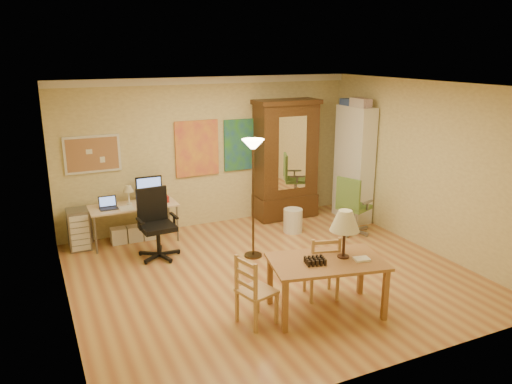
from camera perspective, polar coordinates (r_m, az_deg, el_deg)
name	(u,v)px	position (r m, az deg, el deg)	size (l,w,h in m)	color
floor	(271,274)	(7.38, 1.67, -9.34)	(5.50, 5.50, 0.00)	#A8653B
crown_molding	(209,80)	(8.95, -5.44, 12.60)	(5.50, 0.08, 0.12)	white
corkboard	(92,154)	(8.64, -18.19, 4.13)	(0.90, 0.04, 0.62)	tan
art_panel_left	(197,148)	(9.03, -6.76, 4.97)	(0.80, 0.04, 1.00)	yellow
art_panel_right	(243,145)	(9.34, -1.49, 5.44)	(0.75, 0.04, 0.95)	#22588A
dining_table	(333,249)	(6.16, 8.84, -6.48)	(1.52, 1.10, 1.29)	brown
ladder_chair_back	(322,268)	(6.63, 7.54, -8.64)	(0.49, 0.47, 0.87)	tan
ladder_chair_left	(255,292)	(5.98, -0.14, -11.40)	(0.47, 0.49, 0.86)	tan
torchiere_lamp	(253,164)	(7.50, -0.34, 3.25)	(0.34, 0.34, 1.87)	#3A2917
computer_desk	(135,219)	(8.69, -13.63, -2.99)	(1.43, 0.63, 1.08)	beige
office_chair_black	(158,239)	(8.00, -11.18, -5.32)	(0.67, 0.67, 1.09)	black
office_chair_green	(352,218)	(9.01, 10.95, -2.96)	(0.64, 0.64, 1.04)	slate
drawer_cart	(79,229)	(8.64, -19.60, -4.04)	(0.33, 0.40, 0.67)	slate
armoire	(285,167)	(9.57, 3.38, 2.84)	(1.23, 0.59, 2.27)	#341C0E
bookshelf	(354,164)	(9.60, 11.12, 3.14)	(0.32, 0.86, 2.16)	white
wastebin	(293,220)	(8.95, 4.24, -3.26)	(0.34, 0.34, 0.43)	silver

